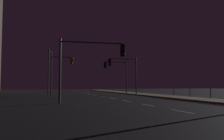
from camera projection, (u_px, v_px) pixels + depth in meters
ground_plane at (124, 101)px, 19.87m from camera, size 112.00×112.00×0.00m
sidewalk_right at (190, 99)px, 21.80m from camera, size 2.86×77.00×0.14m
lane_markings_center at (112, 98)px, 23.21m from camera, size 0.14×50.00×0.01m
lane_edge_line at (150, 97)px, 26.07m from camera, size 0.14×53.00×0.01m
traffic_light_near_right at (116, 70)px, 34.76m from camera, size 3.81×0.71×4.85m
traffic_light_far_right at (91, 57)px, 17.61m from camera, size 5.04×0.65×4.82m
traffic_light_mid_right at (124, 68)px, 31.33m from camera, size 4.14×0.34×4.95m
traffic_light_far_left at (61, 67)px, 32.78m from camera, size 3.06×0.34×5.53m
street_lamp_across_street at (49, 66)px, 36.07m from camera, size 0.72×2.33×6.91m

